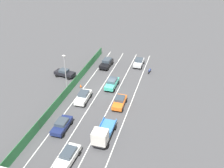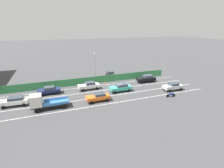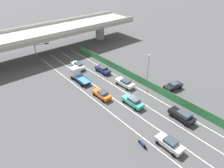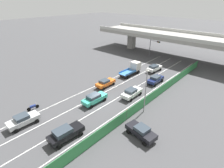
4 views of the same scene
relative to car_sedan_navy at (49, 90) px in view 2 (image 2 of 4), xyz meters
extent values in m
plane|color=#424244|center=(-3.49, -13.42, -0.88)|extent=(300.00, 300.00, 0.00)
cube|color=silver|center=(-8.43, -6.66, -0.88)|extent=(0.14, 49.53, 0.01)
cube|color=silver|center=(-5.14, -6.66, -0.88)|extent=(0.14, 49.53, 0.01)
cube|color=silver|center=(-1.85, -6.66, -0.88)|extent=(0.14, 49.53, 0.01)
cube|color=silver|center=(1.44, -6.66, -0.88)|extent=(0.14, 49.53, 0.01)
cube|color=#338447|center=(3.27, -6.66, -0.02)|extent=(0.06, 45.53, 1.73)
cylinder|color=#4C514C|center=(3.27, -29.42, -0.02)|extent=(0.10, 0.10, 1.73)
cylinder|color=#4C514C|center=(3.27, -14.25, -0.02)|extent=(0.10, 0.10, 1.73)
cylinder|color=#4C514C|center=(3.27, 0.93, -0.02)|extent=(0.10, 0.10, 1.73)
cube|color=navy|center=(0.00, 0.02, -0.10)|extent=(1.78, 4.44, 0.61)
cube|color=#333D47|center=(0.00, -0.07, 0.45)|extent=(1.56, 1.96, 0.49)
cylinder|color=black|center=(-0.89, 1.52, -0.56)|extent=(0.22, 0.64, 0.64)
cylinder|color=black|center=(0.87, 1.53, -0.56)|extent=(0.22, 0.64, 0.64)
cylinder|color=black|center=(-0.87, -1.49, -0.56)|extent=(0.22, 0.64, 0.64)
cylinder|color=black|center=(0.89, -1.48, -0.56)|extent=(0.22, 0.64, 0.64)
cube|color=#B7BABC|center=(-6.90, -25.03, -0.07)|extent=(1.83, 4.34, 0.67)
cube|color=#333D47|center=(-6.90, -25.16, 0.53)|extent=(1.59, 1.83, 0.53)
cylinder|color=black|center=(-7.77, -23.55, -0.56)|extent=(0.23, 0.64, 0.64)
cylinder|color=black|center=(-5.99, -23.57, -0.56)|extent=(0.23, 0.64, 0.64)
cylinder|color=black|center=(-7.81, -26.49, -0.56)|extent=(0.23, 0.64, 0.64)
cylinder|color=black|center=(-6.03, -26.51, -0.56)|extent=(0.23, 0.64, 0.64)
cube|color=orange|center=(-6.73, -8.37, -0.09)|extent=(1.77, 4.36, 0.62)
cube|color=#333D47|center=(-6.72, -8.69, 0.45)|extent=(1.53, 1.89, 0.47)
cylinder|color=black|center=(-7.60, -6.90, -0.56)|extent=(0.23, 0.64, 0.64)
cylinder|color=black|center=(-5.89, -6.88, -0.56)|extent=(0.23, 0.64, 0.64)
cylinder|color=black|center=(-7.56, -9.85, -0.56)|extent=(0.23, 0.64, 0.64)
cylinder|color=black|center=(-5.85, -9.83, -0.56)|extent=(0.23, 0.64, 0.64)
cube|color=black|center=(-0.09, -22.51, -0.06)|extent=(2.05, 4.73, 0.70)
cube|color=#333D47|center=(-0.11, -22.96, 0.57)|extent=(1.71, 2.29, 0.56)
cylinder|color=black|center=(-0.91, -20.89, -0.56)|extent=(0.25, 0.65, 0.64)
cylinder|color=black|center=(0.90, -20.98, -0.56)|extent=(0.25, 0.65, 0.64)
cylinder|color=black|center=(-1.07, -24.04, -0.56)|extent=(0.25, 0.65, 0.64)
cylinder|color=black|center=(0.74, -24.14, -0.56)|extent=(0.25, 0.65, 0.64)
cube|color=teal|center=(-3.73, -14.18, -0.07)|extent=(1.78, 4.65, 0.67)
cube|color=#333D47|center=(-3.73, -14.38, 0.54)|extent=(1.55, 2.25, 0.56)
cylinder|color=black|center=(-4.59, -12.60, -0.56)|extent=(0.23, 0.64, 0.64)
cylinder|color=black|center=(-2.84, -12.61, -0.56)|extent=(0.23, 0.64, 0.64)
cylinder|color=black|center=(-4.62, -15.75, -0.56)|extent=(0.23, 0.64, 0.64)
cylinder|color=black|center=(-2.87, -15.76, -0.56)|extent=(0.23, 0.64, 0.64)
cube|color=silver|center=(-3.54, 5.73, -0.07)|extent=(1.95, 4.62, 0.68)
cube|color=#333D47|center=(-3.56, 5.45, 0.51)|extent=(1.62, 2.31, 0.48)
cylinder|color=black|center=(-4.31, 7.31, -0.56)|extent=(0.25, 0.65, 0.64)
cylinder|color=black|center=(-2.61, 7.22, -0.56)|extent=(0.25, 0.65, 0.64)
cylinder|color=black|center=(-4.48, 4.23, -0.56)|extent=(0.25, 0.65, 0.64)
cylinder|color=black|center=(-2.77, 4.14, -0.56)|extent=(0.25, 0.65, 0.64)
cube|color=white|center=(-0.22, -8.15, -0.07)|extent=(1.90, 4.60, 0.67)
cube|color=#333D47|center=(-0.21, -8.44, 0.52)|extent=(1.62, 1.97, 0.52)
cylinder|color=black|center=(-1.15, -6.62, -0.56)|extent=(0.24, 0.65, 0.64)
cylinder|color=black|center=(0.63, -6.57, -0.56)|extent=(0.24, 0.65, 0.64)
cylinder|color=black|center=(-1.07, -9.72, -0.56)|extent=(0.24, 0.65, 0.64)
cylinder|color=black|center=(0.71, -9.67, -0.56)|extent=(0.24, 0.65, 0.64)
cube|color=black|center=(-6.64, -0.14, -0.16)|extent=(1.65, 6.01, 0.25)
cube|color=beige|center=(-6.64, 1.96, 0.89)|extent=(2.05, 1.81, 1.85)
cube|color=#3875BC|center=(-6.64, -1.12, 0.02)|extent=(2.05, 4.06, 0.10)
cube|color=#3875BC|center=(-7.62, -1.12, 0.23)|extent=(0.09, 4.05, 0.42)
cube|color=#3875BC|center=(-5.66, -1.12, 0.23)|extent=(0.09, 4.05, 0.42)
cylinder|color=black|center=(-7.66, 1.90, -0.48)|extent=(0.26, 0.80, 0.80)
cylinder|color=black|center=(-5.62, 1.90, -0.48)|extent=(0.26, 0.80, 0.80)
cylinder|color=black|center=(-7.66, -2.19, -0.48)|extent=(0.26, 0.80, 0.80)
cylinder|color=black|center=(-5.61, -2.18, -0.48)|extent=(0.26, 0.80, 0.80)
cylinder|color=black|center=(-9.67, -21.66, -0.58)|extent=(0.17, 0.61, 0.60)
cylinder|color=black|center=(-9.84, -23.00, -0.58)|extent=(0.17, 0.61, 0.60)
cube|color=navy|center=(-9.76, -22.33, -0.30)|extent=(0.39, 0.95, 0.36)
cylinder|color=#B2B2B2|center=(-9.69, -21.77, 0.04)|extent=(0.60, 0.10, 0.03)
cube|color=black|center=(6.81, -15.76, -0.08)|extent=(4.43, 2.34, 0.65)
cube|color=#333D47|center=(6.96, -15.78, 0.48)|extent=(1.91, 1.76, 0.48)
cylinder|color=black|center=(5.27, -16.41, -0.56)|extent=(0.67, 0.31, 0.64)
cylinder|color=black|center=(5.52, -14.69, -0.56)|extent=(0.67, 0.31, 0.64)
cylinder|color=black|center=(8.11, -16.83, -0.56)|extent=(0.67, 0.31, 0.64)
cylinder|color=black|center=(8.36, -15.11, -0.56)|extent=(0.67, 0.31, 0.64)
cylinder|color=gray|center=(4.04, -10.73, 2.58)|extent=(0.16, 0.16, 6.92)
ellipsoid|color=silver|center=(4.04, -10.73, 6.22)|extent=(0.60, 0.36, 0.28)
cone|color=orange|center=(2.07, -12.66, -0.57)|extent=(0.36, 0.36, 0.62)
cube|color=black|center=(2.07, -12.66, -0.87)|extent=(0.47, 0.47, 0.03)
camera|label=1|loc=(-15.55, 27.49, 24.30)|focal=41.79mm
camera|label=2|loc=(-33.92, -1.15, 12.37)|focal=26.69mm
camera|label=3|loc=(-26.86, -35.73, 23.12)|focal=32.74mm
camera|label=4|loc=(15.92, -31.43, 15.57)|focal=28.10mm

